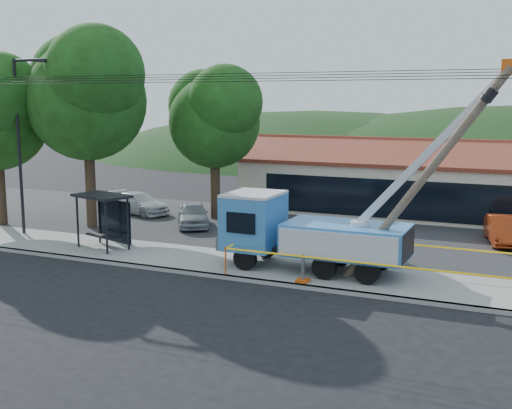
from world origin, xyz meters
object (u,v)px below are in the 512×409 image
object	(u,v)px
utility_truck	(309,231)
car_red	(503,246)
car_white	(139,215)
leaning_pole	(431,169)
bus_shelter	(105,209)
car_silver	(193,228)

from	to	relation	value
utility_truck	car_red	xyz separation A→B (m)	(6.99, 8.48, -1.76)
car_white	car_red	bearing A→B (deg)	-74.16
car_white	leaning_pole	bearing A→B (deg)	-99.74
car_red	car_white	size ratio (longest dim) A/B	0.92
car_red	car_white	bearing A→B (deg)	168.36
bus_shelter	car_red	xyz separation A→B (m)	(16.93, 8.67, -2.00)
leaning_pole	bus_shelter	world-z (taller)	leaning_pole
utility_truck	car_silver	size ratio (longest dim) A/B	2.81
utility_truck	car_silver	bearing A→B (deg)	145.50
bus_shelter	car_white	world-z (taller)	bus_shelter
car_silver	car_white	bearing A→B (deg)	125.25
leaning_pole	bus_shelter	bearing A→B (deg)	179.16
utility_truck	car_white	xyz separation A→B (m)	(-13.84, 8.18, -1.76)
bus_shelter	car_red	world-z (taller)	bus_shelter
car_silver	bus_shelter	bearing A→B (deg)	-131.66
utility_truck	bus_shelter	bearing A→B (deg)	-178.94
bus_shelter	car_white	size ratio (longest dim) A/B	0.67
car_white	bus_shelter	bearing A→B (deg)	-139.97
bus_shelter	leaning_pole	bearing A→B (deg)	15.73
leaning_pole	car_red	world-z (taller)	leaning_pole
bus_shelter	car_silver	xyz separation A→B (m)	(1.07, 6.28, -2.00)
utility_truck	car_red	distance (m)	11.13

